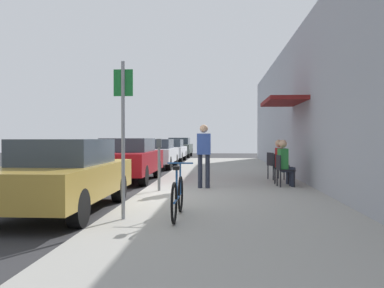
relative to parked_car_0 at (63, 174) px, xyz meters
name	(u,v)px	position (x,y,z in m)	size (l,w,h in m)	color
ground_plane	(136,199)	(1.10, 1.75, -0.74)	(60.00, 60.00, 0.00)	#2D2D30
sidewalk_slab	(229,187)	(3.35, 3.75, -0.68)	(4.50, 32.00, 0.12)	#9E9B93
building_facade	(315,101)	(5.74, 3.76, 1.76)	(1.40, 32.00, 4.99)	#999EA8
parked_car_0	(63,174)	(0.00, 0.00, 0.00)	(1.80, 4.40, 1.44)	#A58433
parked_car_1	(128,159)	(0.00, 5.78, 0.01)	(1.80, 4.40, 1.45)	maroon
parked_car_2	(156,153)	(0.00, 11.92, -0.01)	(1.80, 4.40, 1.41)	silver
parked_car_3	(170,150)	(0.00, 17.57, -0.02)	(1.80, 4.40, 1.38)	silver
parked_car_4	(179,147)	(0.00, 23.66, 0.02)	(1.80, 4.40, 1.48)	#47514C
parking_meter	(159,161)	(1.55, 2.46, 0.15)	(0.12, 0.10, 1.32)	slate
street_sign	(123,127)	(1.50, -1.23, 0.90)	(0.32, 0.06, 2.60)	gray
bicycle_0	(178,196)	(2.38, -1.08, -0.26)	(0.46, 1.71, 0.90)	black
cafe_chair_0	(283,168)	(4.83, 3.56, -0.12)	(0.48, 0.48, 0.87)	black
seated_patron_0	(285,161)	(4.89, 3.57, 0.08)	(0.45, 0.39, 1.29)	#232838
cafe_chair_1	(279,166)	(4.83, 4.34, -0.12)	(0.50, 0.50, 0.87)	black
seated_patron_1	(281,160)	(4.89, 4.33, 0.08)	(0.47, 0.41, 1.29)	#232838
cafe_chair_2	(274,164)	(4.83, 5.52, -0.12)	(0.56, 0.56, 0.87)	black
pedestrian_standing	(204,151)	(2.67, 3.09, 0.38)	(0.36, 0.22, 1.70)	#232838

